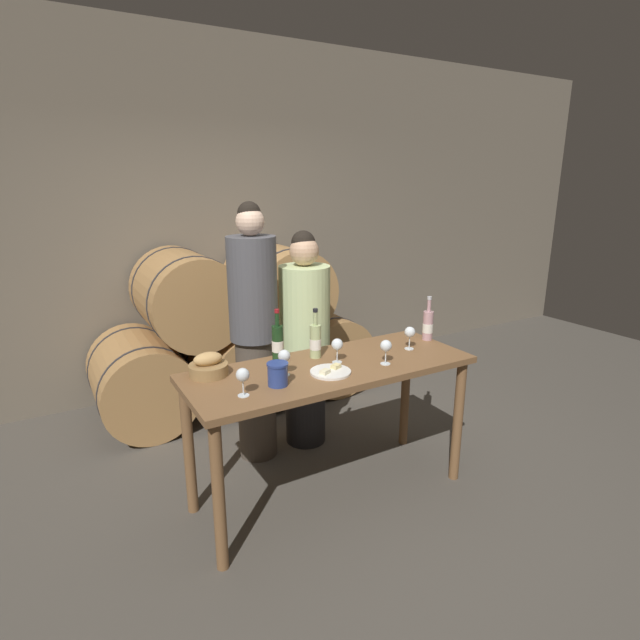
# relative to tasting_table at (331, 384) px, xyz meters

# --- Properties ---
(ground_plane) EXTENTS (10.00, 10.00, 0.00)m
(ground_plane) POSITION_rel_tasting_table_xyz_m (0.00, 0.00, -0.76)
(ground_plane) COLOR #4C473F
(stone_wall_back) EXTENTS (10.00, 0.12, 3.20)m
(stone_wall_back) POSITION_rel_tasting_table_xyz_m (0.00, 2.22, 0.84)
(stone_wall_back) COLOR #706656
(stone_wall_back) RESTS_ON ground_plane
(barrel_stack) EXTENTS (2.41, 0.93, 1.40)m
(barrel_stack) POSITION_rel_tasting_table_xyz_m (-0.00, 1.63, -0.13)
(barrel_stack) COLOR #A87A47
(barrel_stack) RESTS_ON ground_plane
(tasting_table) EXTENTS (1.75, 0.66, 0.88)m
(tasting_table) POSITION_rel_tasting_table_xyz_m (0.00, 0.00, 0.00)
(tasting_table) COLOR brown
(tasting_table) RESTS_ON ground_plane
(person_left) EXTENTS (0.33, 0.33, 1.82)m
(person_left) POSITION_rel_tasting_table_xyz_m (-0.21, 0.68, 0.17)
(person_left) COLOR #4C4238
(person_left) RESTS_ON ground_plane
(person_right) EXTENTS (0.37, 0.37, 1.61)m
(person_right) POSITION_rel_tasting_table_xyz_m (0.19, 0.68, 0.05)
(person_right) COLOR #232326
(person_right) RESTS_ON ground_plane
(wine_bottle_red) EXTENTS (0.07, 0.07, 0.32)m
(wine_bottle_red) POSITION_rel_tasting_table_xyz_m (-0.23, 0.24, 0.23)
(wine_bottle_red) COLOR #193819
(wine_bottle_red) RESTS_ON tasting_table
(wine_bottle_white) EXTENTS (0.07, 0.07, 0.31)m
(wine_bottle_white) POSITION_rel_tasting_table_xyz_m (-0.01, 0.17, 0.23)
(wine_bottle_white) COLOR #ADBC7F
(wine_bottle_white) RESTS_ON tasting_table
(wine_bottle_rose) EXTENTS (0.07, 0.07, 0.31)m
(wine_bottle_rose) POSITION_rel_tasting_table_xyz_m (0.84, 0.09, 0.23)
(wine_bottle_rose) COLOR #BC8E93
(wine_bottle_rose) RESTS_ON tasting_table
(blue_crock) EXTENTS (0.12, 0.12, 0.13)m
(blue_crock) POSITION_rel_tasting_table_xyz_m (-0.40, -0.11, 0.19)
(blue_crock) COLOR navy
(blue_crock) RESTS_ON tasting_table
(bread_basket) EXTENTS (0.22, 0.22, 0.14)m
(bread_basket) POSITION_rel_tasting_table_xyz_m (-0.68, 0.21, 0.17)
(bread_basket) COLOR olive
(bread_basket) RESTS_ON tasting_table
(cheese_plate) EXTENTS (0.24, 0.24, 0.04)m
(cheese_plate) POSITION_rel_tasting_table_xyz_m (-0.07, -0.10, 0.13)
(cheese_plate) COLOR white
(cheese_plate) RESTS_ON tasting_table
(wine_glass_far_left) EXTENTS (0.07, 0.07, 0.15)m
(wine_glass_far_left) POSITION_rel_tasting_table_xyz_m (-0.62, -0.15, 0.23)
(wine_glass_far_left) COLOR white
(wine_glass_far_left) RESTS_ON tasting_table
(wine_glass_left) EXTENTS (0.07, 0.07, 0.15)m
(wine_glass_left) POSITION_rel_tasting_table_xyz_m (-0.31, -0.00, 0.23)
(wine_glass_left) COLOR white
(wine_glass_left) RESTS_ON tasting_table
(wine_glass_center) EXTENTS (0.07, 0.07, 0.15)m
(wine_glass_center) POSITION_rel_tasting_table_xyz_m (0.06, 0.02, 0.23)
(wine_glass_center) COLOR white
(wine_glass_center) RESTS_ON tasting_table
(wine_glass_right) EXTENTS (0.07, 0.07, 0.15)m
(wine_glass_right) POSITION_rel_tasting_table_xyz_m (0.30, -0.14, 0.23)
(wine_glass_right) COLOR white
(wine_glass_right) RESTS_ON tasting_table
(wine_glass_far_right) EXTENTS (0.07, 0.07, 0.15)m
(wine_glass_far_right) POSITION_rel_tasting_table_xyz_m (0.60, 0.00, 0.23)
(wine_glass_far_right) COLOR white
(wine_glass_far_right) RESTS_ON tasting_table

